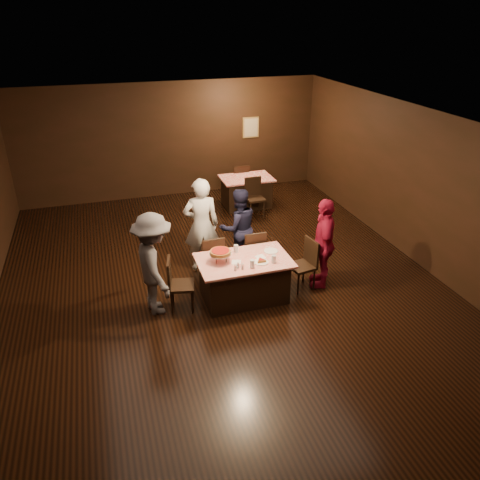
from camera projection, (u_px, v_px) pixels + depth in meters
name	position (u px, v px, depth m)	size (l,w,h in m)	color
room	(220.00, 176.00, 7.77)	(10.00, 10.04, 3.02)	black
main_table	(244.00, 279.00, 8.18)	(1.60, 1.00, 0.77)	red
back_table	(246.00, 192.00, 12.05)	(1.30, 0.90, 0.77)	red
chair_far_left	(211.00, 258.00, 8.68)	(0.42, 0.42, 0.95)	black
chair_far_right	(252.00, 252.00, 8.89)	(0.42, 0.42, 0.95)	black
chair_end_left	(181.00, 284.00, 7.85)	(0.42, 0.42, 0.95)	black
chair_end_right	(302.00, 265.00, 8.43)	(0.42, 0.42, 0.95)	black
chair_back_near	(255.00, 198.00, 11.41)	(0.42, 0.42, 0.95)	black
chair_back_far	(240.00, 181.00, 12.52)	(0.42, 0.42, 0.95)	black
diner_white_jacket	(201.00, 225.00, 8.88)	(0.68, 0.45, 1.87)	silver
diner_navy_hoodie	(239.00, 228.00, 9.10)	(0.78, 0.61, 1.60)	black
diner_grey_knit	(154.00, 264.00, 7.62)	(1.15, 0.66, 1.78)	#545358
diner_red_shirt	(324.00, 243.00, 8.40)	(0.99, 0.41, 1.70)	maroon
pizza_stand	(220.00, 252.00, 7.86)	(0.38, 0.38, 0.22)	black
plate_with_slice	(261.00, 261.00, 7.91)	(0.25, 0.25, 0.06)	white
plate_empty	(271.00, 251.00, 8.28)	(0.25, 0.25, 0.01)	white
glass_front_left	(252.00, 264.00, 7.73)	(0.08, 0.08, 0.14)	silver
glass_front_right	(274.00, 259.00, 7.88)	(0.08, 0.08, 0.14)	silver
glass_back	(236.00, 249.00, 8.22)	(0.08, 0.08, 0.14)	silver
condiments	(239.00, 267.00, 7.70)	(0.17, 0.10, 0.09)	silver
napkin_center	(260.00, 257.00, 8.09)	(0.16, 0.16, 0.01)	white
napkin_left	(236.00, 262.00, 7.92)	(0.16, 0.16, 0.01)	white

